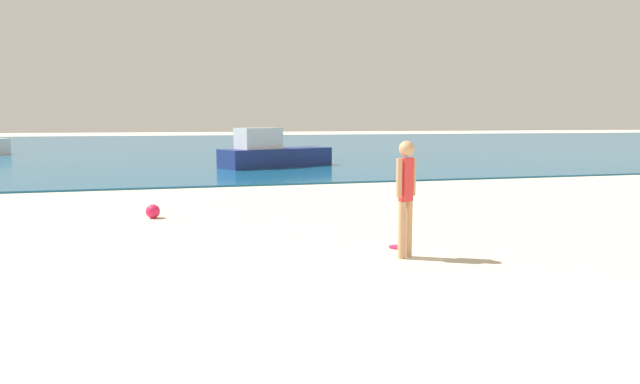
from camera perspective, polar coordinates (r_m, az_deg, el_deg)
water at (r=47.21m, az=-12.81°, el=4.54°), size 160.00×60.00×0.06m
person_standing at (r=8.28m, az=8.48°, el=0.01°), size 0.35×0.22×1.68m
frisbee at (r=9.06m, az=7.61°, el=-5.41°), size 0.25×0.25×0.03m
boat_near at (r=24.01m, az=-4.73°, el=3.83°), size 4.96×3.22×1.61m
beach_ball at (r=12.13m, az=-16.18°, el=-1.84°), size 0.28×0.28×0.28m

